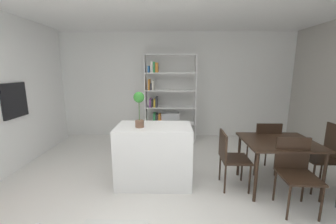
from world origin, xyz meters
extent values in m
plane|color=silver|center=(0.00, 0.00, 0.00)|extent=(9.17, 9.17, 0.00)
cube|color=white|center=(0.00, 2.91, 1.36)|extent=(6.67, 0.06, 2.72)
cube|color=black|center=(-2.59, 0.91, 1.25)|extent=(0.04, 0.57, 0.61)
cylinder|color=#B7BABC|center=(-2.63, 0.91, 1.50)|extent=(0.02, 0.46, 0.02)
cube|color=white|center=(-0.12, 0.43, 0.47)|extent=(1.15, 0.67, 0.93)
cylinder|color=brown|center=(-0.32, 0.35, 0.98)|extent=(0.13, 0.13, 0.10)
cylinder|color=#476633|center=(-0.32, 0.35, 1.18)|extent=(0.01, 0.01, 0.29)
sphere|color=#32832E|center=(-0.32, 0.35, 1.38)|extent=(0.16, 0.16, 0.16)
cube|color=white|center=(-0.49, 2.48, 1.07)|extent=(0.02, 0.36, 2.14)
cube|color=white|center=(0.74, 2.48, 1.07)|extent=(0.02, 0.36, 2.14)
cube|color=white|center=(0.12, 2.48, 2.13)|extent=(1.25, 0.36, 0.02)
cube|color=white|center=(0.12, 2.48, 0.01)|extent=(1.25, 0.36, 0.02)
cube|color=white|center=(0.12, 2.48, 0.44)|extent=(1.20, 0.36, 0.02)
cube|color=white|center=(0.12, 2.48, 0.86)|extent=(1.20, 0.36, 0.02)
cube|color=white|center=(0.12, 2.48, 1.28)|extent=(1.20, 0.36, 0.02)
cube|color=white|center=(0.12, 2.48, 1.70)|extent=(1.20, 0.36, 0.02)
cube|color=silver|center=(-0.38, 2.48, 0.10)|extent=(0.05, 0.30, 0.15)
cube|color=orange|center=(-0.32, 2.48, 0.15)|extent=(0.03, 0.30, 0.25)
cube|color=gold|center=(-0.27, 2.48, 0.13)|extent=(0.05, 0.30, 0.21)
cube|color=#338E4C|center=(-0.28, 2.48, 0.58)|extent=(0.05, 0.30, 0.25)
cube|color=#38383D|center=(-0.22, 2.48, 0.57)|extent=(0.05, 0.30, 0.24)
cube|color=orange|center=(-0.15, 2.48, 0.56)|extent=(0.05, 0.30, 0.22)
cube|color=red|center=(-0.08, 2.48, 0.55)|extent=(0.04, 0.30, 0.19)
cube|color=#8E4793|center=(-0.37, 2.48, 0.97)|extent=(0.03, 0.30, 0.20)
cube|color=#38383D|center=(-0.33, 2.48, 0.96)|extent=(0.03, 0.30, 0.18)
cube|color=gold|center=(-0.27, 2.48, 0.96)|extent=(0.04, 0.30, 0.19)
cube|color=#38383D|center=(-0.22, 2.48, 0.99)|extent=(0.05, 0.30, 0.25)
cube|color=orange|center=(-0.39, 2.48, 1.42)|extent=(0.04, 0.30, 0.26)
cube|color=#38383D|center=(-0.35, 2.48, 1.37)|extent=(0.03, 0.30, 0.15)
cube|color=silver|center=(-0.30, 2.48, 1.40)|extent=(0.04, 0.30, 0.23)
cube|color=#2D6BAD|center=(-0.39, 2.48, 1.78)|extent=(0.04, 0.30, 0.15)
cube|color=silver|center=(-0.32, 2.48, 1.84)|extent=(0.06, 0.30, 0.26)
cube|color=#338E4C|center=(-0.27, 2.48, 1.83)|extent=(0.05, 0.30, 0.24)
cube|color=orange|center=(-0.21, 2.48, 1.82)|extent=(0.06, 0.30, 0.23)
cube|color=#B7BABC|center=(0.12, 2.48, 0.58)|extent=(0.44, 0.32, 0.26)
cube|color=black|center=(1.74, 0.30, 0.73)|extent=(1.02, 0.85, 0.03)
cylinder|color=black|center=(1.29, -0.06, 0.36)|extent=(0.04, 0.04, 0.72)
cylinder|color=black|center=(2.19, -0.06, 0.36)|extent=(0.04, 0.04, 0.72)
cylinder|color=black|center=(1.29, 0.67, 0.36)|extent=(0.04, 0.04, 0.72)
cylinder|color=black|center=(2.19, 0.67, 0.36)|extent=(0.04, 0.04, 0.72)
cube|color=black|center=(1.11, 0.30, 0.46)|extent=(0.42, 0.44, 0.03)
cube|color=black|center=(0.92, 0.31, 0.67)|extent=(0.04, 0.43, 0.40)
cylinder|color=black|center=(1.28, 0.11, 0.22)|extent=(0.03, 0.03, 0.44)
cylinder|color=black|center=(1.29, 0.49, 0.22)|extent=(0.03, 0.03, 0.44)
cylinder|color=black|center=(0.93, 0.12, 0.22)|extent=(0.03, 0.03, 0.44)
cylinder|color=black|center=(0.94, 0.50, 0.22)|extent=(0.03, 0.03, 0.44)
cube|color=black|center=(1.74, -0.24, 0.47)|extent=(0.46, 0.47, 0.03)
cube|color=black|center=(1.75, -0.03, 0.69)|extent=(0.43, 0.05, 0.43)
cylinder|color=black|center=(1.54, -0.42, 0.23)|extent=(0.03, 0.03, 0.45)
cylinder|color=black|center=(1.92, -0.44, 0.23)|extent=(0.03, 0.03, 0.45)
cylinder|color=black|center=(1.56, -0.04, 0.23)|extent=(0.03, 0.03, 0.45)
cylinder|color=black|center=(1.94, -0.06, 0.23)|extent=(0.03, 0.03, 0.45)
cube|color=black|center=(1.74, 0.85, 0.47)|extent=(0.41, 0.44, 0.03)
cube|color=black|center=(1.74, 0.65, 0.70)|extent=(0.41, 0.03, 0.43)
cylinder|color=black|center=(1.91, 1.04, 0.23)|extent=(0.03, 0.03, 0.46)
cylinder|color=black|center=(1.56, 1.04, 0.23)|extent=(0.03, 0.03, 0.46)
cylinder|color=black|center=(1.92, 0.66, 0.23)|extent=(0.03, 0.03, 0.46)
cylinder|color=black|center=(1.57, 0.66, 0.23)|extent=(0.03, 0.03, 0.46)
cube|color=black|center=(2.37, 0.30, 0.48)|extent=(0.46, 0.44, 0.03)
cylinder|color=black|center=(2.17, 0.49, 0.23)|extent=(0.03, 0.03, 0.46)
cylinder|color=black|center=(2.18, 0.12, 0.23)|extent=(0.03, 0.03, 0.46)
cylinder|color=black|center=(2.56, 0.49, 0.23)|extent=(0.03, 0.03, 0.46)
camera|label=1|loc=(0.15, -2.68, 1.78)|focal=22.49mm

